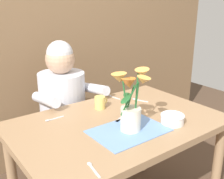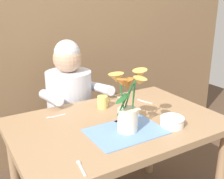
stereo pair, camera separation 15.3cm
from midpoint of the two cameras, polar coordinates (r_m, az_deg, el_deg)
wood_panel_backdrop at (r=2.40m, az=-10.74°, el=14.16°), size 4.00×0.10×2.50m
dining_table at (r=1.65m, az=3.80°, el=-9.65°), size 1.20×0.80×0.74m
seated_person at (r=2.15m, az=-6.57°, el=-5.09°), size 0.45×0.47×1.14m
striped_placemat at (r=1.49m, az=5.83°, el=-8.67°), size 0.40×0.28×0.00m
flower_vase at (r=1.43m, az=6.34°, el=-2.83°), size 0.23×0.22×0.33m
ceramic_bowl at (r=1.58m, az=15.07°, el=-6.42°), size 0.14×0.14×0.06m
dinner_knife at (r=1.66m, az=5.14°, el=-5.66°), size 0.18×0.10×0.00m
tea_cup at (r=1.77m, az=0.53°, el=-2.65°), size 0.09×0.07×0.08m
spoon_0 at (r=1.98m, az=3.29°, el=-1.50°), size 0.03×0.12×0.01m
spoon_1 at (r=1.92m, az=8.54°, el=-2.36°), size 0.06×0.12×0.01m
spoon_2 at (r=1.78m, az=7.34°, el=-3.97°), size 0.07×0.11×0.01m
spoon_3 at (r=1.67m, az=-9.58°, el=-5.64°), size 0.12×0.02×0.01m
spoon_4 at (r=1.21m, az=-2.90°, el=-15.55°), size 0.03×0.12×0.01m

